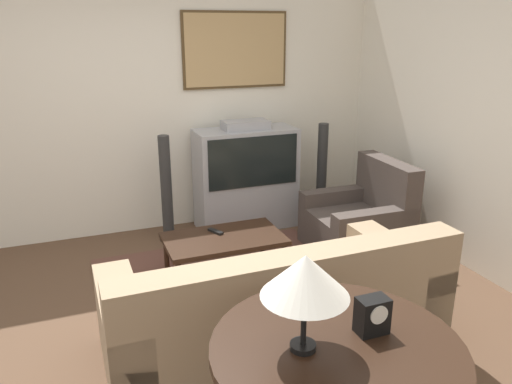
# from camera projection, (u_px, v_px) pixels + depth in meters

# --- Properties ---
(ground_plane) EXTENTS (12.00, 12.00, 0.00)m
(ground_plane) POSITION_uv_depth(u_px,v_px,m) (192.00, 333.00, 3.57)
(ground_plane) COLOR brown
(wall_back) EXTENTS (12.00, 0.10, 2.70)m
(wall_back) POSITION_uv_depth(u_px,v_px,m) (137.00, 103.00, 5.04)
(wall_back) COLOR silver
(wall_back) RESTS_ON ground_plane
(wall_right) EXTENTS (0.06, 12.00, 2.70)m
(wall_right) POSITION_uv_depth(u_px,v_px,m) (502.00, 122.00, 4.05)
(wall_right) COLOR silver
(wall_right) RESTS_ON ground_plane
(area_rug) EXTENTS (2.10, 1.73, 0.01)m
(area_rug) POSITION_uv_depth(u_px,v_px,m) (226.00, 283.00, 4.27)
(area_rug) COLOR brown
(area_rug) RESTS_ON ground_plane
(tv) EXTENTS (1.06, 0.47, 1.17)m
(tv) POSITION_uv_depth(u_px,v_px,m) (246.00, 177.00, 5.35)
(tv) COLOR #9E9EA3
(tv) RESTS_ON ground_plane
(couch) EXTENTS (2.21, 0.99, 0.85)m
(couch) POSITION_uv_depth(u_px,v_px,m) (276.00, 311.00, 3.30)
(couch) COLOR #9E8466
(couch) RESTS_ON ground_plane
(armchair) EXTENTS (0.85, 0.86, 0.89)m
(armchair) POSITION_uv_depth(u_px,v_px,m) (360.00, 223.00, 4.82)
(armchair) COLOR #473D38
(armchair) RESTS_ON ground_plane
(coffee_table) EXTENTS (1.00, 0.59, 0.40)m
(coffee_table) POSITION_uv_depth(u_px,v_px,m) (224.00, 241.00, 4.24)
(coffee_table) COLOR black
(coffee_table) RESTS_ON ground_plane
(console_table) EXTENTS (1.08, 1.08, 0.82)m
(console_table) POSITION_uv_depth(u_px,v_px,m) (337.00, 360.00, 2.11)
(console_table) COLOR black
(console_table) RESTS_ON ground_plane
(table_lamp) EXTENTS (0.36, 0.36, 0.43)m
(table_lamp) POSITION_uv_depth(u_px,v_px,m) (305.00, 277.00, 1.96)
(table_lamp) COLOR black
(table_lamp) RESTS_ON console_table
(mantel_clock) EXTENTS (0.14, 0.10, 0.17)m
(mantel_clock) POSITION_uv_depth(u_px,v_px,m) (372.00, 315.00, 2.15)
(mantel_clock) COLOR black
(mantel_clock) RESTS_ON console_table
(remote) EXTENTS (0.11, 0.16, 0.02)m
(remote) POSITION_uv_depth(u_px,v_px,m) (216.00, 231.00, 4.31)
(remote) COLOR black
(remote) RESTS_ON coffee_table
(speaker_tower_left) EXTENTS (0.19, 0.19, 1.09)m
(speaker_tower_left) POSITION_uv_depth(u_px,v_px,m) (167.00, 192.00, 4.99)
(speaker_tower_left) COLOR black
(speaker_tower_left) RESTS_ON ground_plane
(speaker_tower_right) EXTENTS (0.19, 0.19, 1.09)m
(speaker_tower_right) POSITION_uv_depth(u_px,v_px,m) (322.00, 174.00, 5.59)
(speaker_tower_right) COLOR black
(speaker_tower_right) RESTS_ON ground_plane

